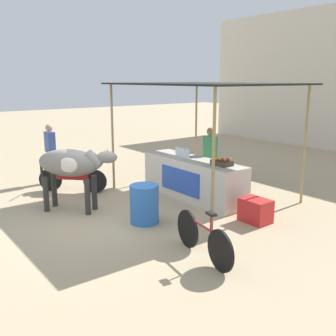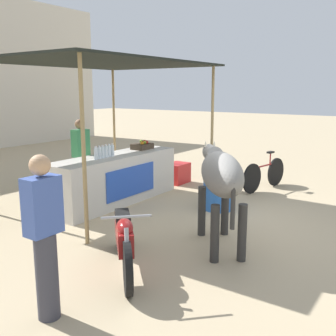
{
  "view_description": "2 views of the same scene",
  "coord_description": "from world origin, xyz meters",
  "px_view_note": "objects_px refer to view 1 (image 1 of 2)",
  "views": [
    {
      "loc": [
        7.05,
        -3.91,
        2.85
      ],
      "look_at": [
        -0.14,
        1.55,
        0.8
      ],
      "focal_mm": 42.0,
      "sensor_mm": 36.0,
      "label": 1
    },
    {
      "loc": [
        -5.71,
        -3.04,
        2.24
      ],
      "look_at": [
        -0.23,
        0.76,
        0.9
      ],
      "focal_mm": 42.0,
      "sensor_mm": 36.0,
      "label": 2
    }
  ],
  "objects_px": {
    "cow": "(71,165)",
    "fruit_crate": "(222,162)",
    "passerby_on_street": "(51,153)",
    "stall_counter": "(193,178)",
    "vendor_behind_counter": "(210,159)",
    "water_barrel": "(144,204)",
    "cooler_box": "(255,211)",
    "bicycle_leaning": "(203,238)",
    "motorcycle_parked": "(72,176)"
  },
  "relations": [
    {
      "from": "motorcycle_parked",
      "to": "bicycle_leaning",
      "type": "height_order",
      "value": "motorcycle_parked"
    },
    {
      "from": "cooler_box",
      "to": "motorcycle_parked",
      "type": "xyz_separation_m",
      "value": [
        -4.32,
        -2.07,
        0.19
      ]
    },
    {
      "from": "bicycle_leaning",
      "to": "cow",
      "type": "bearing_deg",
      "value": -169.02
    },
    {
      "from": "water_barrel",
      "to": "motorcycle_parked",
      "type": "bearing_deg",
      "value": -175.31
    },
    {
      "from": "stall_counter",
      "to": "cow",
      "type": "xyz_separation_m",
      "value": [
        -0.83,
        -2.76,
        0.55
      ]
    },
    {
      "from": "cooler_box",
      "to": "motorcycle_parked",
      "type": "height_order",
      "value": "motorcycle_parked"
    },
    {
      "from": "vendor_behind_counter",
      "to": "motorcycle_parked",
      "type": "height_order",
      "value": "vendor_behind_counter"
    },
    {
      "from": "vendor_behind_counter",
      "to": "cooler_box",
      "type": "height_order",
      "value": "vendor_behind_counter"
    },
    {
      "from": "motorcycle_parked",
      "to": "passerby_on_street",
      "type": "relative_size",
      "value": 0.81
    },
    {
      "from": "vendor_behind_counter",
      "to": "passerby_on_street",
      "type": "relative_size",
      "value": 1.0
    },
    {
      "from": "vendor_behind_counter",
      "to": "bicycle_leaning",
      "type": "distance_m",
      "value": 4.07
    },
    {
      "from": "stall_counter",
      "to": "water_barrel",
      "type": "bearing_deg",
      "value": -68.8
    },
    {
      "from": "fruit_crate",
      "to": "bicycle_leaning",
      "type": "distance_m",
      "value": 2.84
    },
    {
      "from": "cow",
      "to": "fruit_crate",
      "type": "bearing_deg",
      "value": 57.93
    },
    {
      "from": "motorcycle_parked",
      "to": "vendor_behind_counter",
      "type": "bearing_deg",
      "value": 55.03
    },
    {
      "from": "cooler_box",
      "to": "stall_counter",
      "type": "bearing_deg",
      "value": 177.32
    },
    {
      "from": "cooler_box",
      "to": "water_barrel",
      "type": "height_order",
      "value": "water_barrel"
    },
    {
      "from": "water_barrel",
      "to": "bicycle_leaning",
      "type": "height_order",
      "value": "bicycle_leaning"
    },
    {
      "from": "water_barrel",
      "to": "motorcycle_parked",
      "type": "xyz_separation_m",
      "value": [
        -2.99,
        -0.25,
        0.03
      ]
    },
    {
      "from": "vendor_behind_counter",
      "to": "fruit_crate",
      "type": "bearing_deg",
      "value": -31.69
    },
    {
      "from": "cow",
      "to": "bicycle_leaning",
      "type": "relative_size",
      "value": 0.99
    },
    {
      "from": "vendor_behind_counter",
      "to": "bicycle_leaning",
      "type": "height_order",
      "value": "vendor_behind_counter"
    },
    {
      "from": "cooler_box",
      "to": "passerby_on_street",
      "type": "bearing_deg",
      "value": -158.91
    },
    {
      "from": "water_barrel",
      "to": "passerby_on_street",
      "type": "xyz_separation_m",
      "value": [
        -4.2,
        -0.31,
        0.46
      ]
    },
    {
      "from": "stall_counter",
      "to": "bicycle_leaning",
      "type": "relative_size",
      "value": 1.83
    },
    {
      "from": "fruit_crate",
      "to": "cow",
      "type": "distance_m",
      "value": 3.32
    },
    {
      "from": "fruit_crate",
      "to": "water_barrel",
      "type": "xyz_separation_m",
      "value": [
        -0.19,
        -1.98,
        -0.64
      ]
    },
    {
      "from": "cooler_box",
      "to": "passerby_on_street",
      "type": "xyz_separation_m",
      "value": [
        -5.53,
        -2.13,
        0.61
      ]
    },
    {
      "from": "fruit_crate",
      "to": "passerby_on_street",
      "type": "xyz_separation_m",
      "value": [
        -4.39,
        -2.28,
        -0.18
      ]
    },
    {
      "from": "motorcycle_parked",
      "to": "fruit_crate",
      "type": "bearing_deg",
      "value": 34.94
    },
    {
      "from": "stall_counter",
      "to": "cooler_box",
      "type": "distance_m",
      "value": 2.09
    },
    {
      "from": "fruit_crate",
      "to": "vendor_behind_counter",
      "type": "relative_size",
      "value": 0.27
    },
    {
      "from": "cow",
      "to": "motorcycle_parked",
      "type": "xyz_separation_m",
      "value": [
        -1.42,
        0.59,
        -0.61
      ]
    },
    {
      "from": "fruit_crate",
      "to": "cooler_box",
      "type": "bearing_deg",
      "value": -7.43
    },
    {
      "from": "fruit_crate",
      "to": "vendor_behind_counter",
      "type": "bearing_deg",
      "value": 148.31
    },
    {
      "from": "vendor_behind_counter",
      "to": "cow",
      "type": "bearing_deg",
      "value": -100.11
    },
    {
      "from": "cooler_box",
      "to": "water_barrel",
      "type": "xyz_separation_m",
      "value": [
        -1.33,
        -1.83,
        0.15
      ]
    },
    {
      "from": "bicycle_leaning",
      "to": "passerby_on_street",
      "type": "relative_size",
      "value": 0.99
    },
    {
      "from": "cooler_box",
      "to": "bicycle_leaning",
      "type": "height_order",
      "value": "bicycle_leaning"
    },
    {
      "from": "cooler_box",
      "to": "water_barrel",
      "type": "distance_m",
      "value": 2.26
    },
    {
      "from": "vendor_behind_counter",
      "to": "water_barrel",
      "type": "relative_size",
      "value": 2.1
    },
    {
      "from": "stall_counter",
      "to": "cow",
      "type": "height_order",
      "value": "cow"
    },
    {
      "from": "fruit_crate",
      "to": "water_barrel",
      "type": "distance_m",
      "value": 2.08
    },
    {
      "from": "fruit_crate",
      "to": "cooler_box",
      "type": "xyz_separation_m",
      "value": [
        1.14,
        -0.15,
        -0.79
      ]
    },
    {
      "from": "cow",
      "to": "stall_counter",
      "type": "bearing_deg",
      "value": 73.3
    },
    {
      "from": "water_barrel",
      "to": "bicycle_leaning",
      "type": "bearing_deg",
      "value": -4.59
    },
    {
      "from": "vendor_behind_counter",
      "to": "cow",
      "type": "xyz_separation_m",
      "value": [
        -0.63,
        -3.51,
        0.18
      ]
    },
    {
      "from": "passerby_on_street",
      "to": "stall_counter",
      "type": "bearing_deg",
      "value": 32.84
    },
    {
      "from": "vendor_behind_counter",
      "to": "water_barrel",
      "type": "height_order",
      "value": "vendor_behind_counter"
    },
    {
      "from": "water_barrel",
      "to": "passerby_on_street",
      "type": "bearing_deg",
      "value": -175.82
    }
  ]
}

